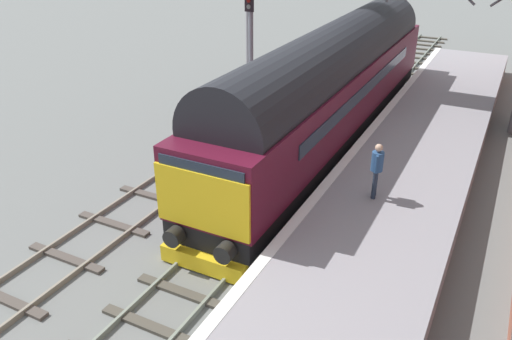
# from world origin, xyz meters

# --- Properties ---
(ground_plane) EXTENTS (140.00, 140.00, 0.00)m
(ground_plane) POSITION_xyz_m (0.00, 0.00, 0.00)
(ground_plane) COLOR slate
(ground_plane) RESTS_ON ground
(track_main) EXTENTS (2.50, 60.00, 0.15)m
(track_main) POSITION_xyz_m (0.00, 0.00, 0.05)
(track_main) COLOR slate
(track_main) RESTS_ON ground
(track_adjacent_west) EXTENTS (2.50, 60.00, 0.15)m
(track_adjacent_west) POSITION_xyz_m (-3.55, -0.00, 0.06)
(track_adjacent_west) COLOR gray
(track_adjacent_west) RESTS_ON ground
(station_platform) EXTENTS (4.00, 44.00, 1.01)m
(station_platform) POSITION_xyz_m (3.60, 0.00, 0.50)
(station_platform) COLOR gray
(station_platform) RESTS_ON ground
(diesel_locomotive) EXTENTS (2.74, 18.69, 4.68)m
(diesel_locomotive) POSITION_xyz_m (0.00, 7.65, 2.48)
(diesel_locomotive) COLOR black
(diesel_locomotive) RESTS_ON ground
(signal_post_near) EXTENTS (0.44, 0.22, 5.13)m
(signal_post_near) POSITION_xyz_m (-5.51, 11.49, 3.26)
(signal_post_near) COLOR gray
(signal_post_near) RESTS_ON ground
(waiting_passenger) EXTENTS (0.39, 0.50, 1.64)m
(waiting_passenger) POSITION_xyz_m (3.23, 2.48, 1.99)
(waiting_passenger) COLOR #252F40
(waiting_passenger) RESTS_ON station_platform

